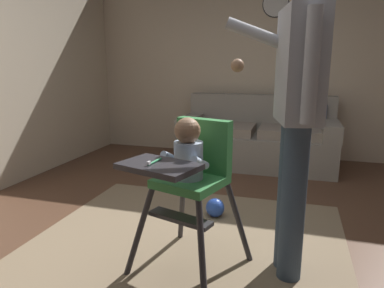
% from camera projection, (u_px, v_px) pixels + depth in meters
% --- Properties ---
extents(ground, '(6.12, 7.04, 0.10)m').
position_uv_depth(ground, '(204.00, 255.00, 2.44)').
color(ground, brown).
extents(wall_far, '(5.32, 0.06, 2.54)m').
position_uv_depth(wall_far, '(256.00, 62.00, 4.71)').
color(wall_far, beige).
rests_on(wall_far, ground).
extents(area_rug, '(2.19, 2.82, 0.01)m').
position_uv_depth(area_rug, '(165.00, 276.00, 2.10)').
color(area_rug, '#8D775C').
rests_on(area_rug, ground).
extents(couch, '(1.88, 0.86, 0.86)m').
position_uv_depth(couch, '(258.00, 138.00, 4.40)').
color(couch, gray).
rests_on(couch, ground).
extents(high_chair, '(0.75, 0.83, 0.96)m').
position_uv_depth(high_chair, '(190.00, 166.00, 2.05)').
color(high_chair, '#302F34').
rests_on(high_chair, ground).
extents(adult_standing, '(0.58, 0.50, 1.72)m').
position_uv_depth(adult_standing, '(296.00, 113.00, 1.94)').
color(adult_standing, '#38485D').
rests_on(adult_standing, ground).
extents(toy_ball, '(0.16, 0.16, 0.16)m').
position_uv_depth(toy_ball, '(215.00, 208.00, 2.91)').
color(toy_ball, '#284CB7').
rests_on(toy_ball, ground).
extents(wall_clock, '(0.34, 0.04, 0.34)m').
position_uv_depth(wall_clock, '(276.00, 4.00, 4.45)').
color(wall_clock, white).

